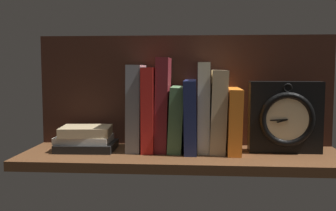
# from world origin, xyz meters

# --- Properties ---
(ground_plane) EXTENTS (0.87, 0.27, 0.03)m
(ground_plane) POSITION_xyz_m (0.00, 0.00, -0.01)
(ground_plane) COLOR #4C2D19
(back_panel) EXTENTS (0.87, 0.01, 0.32)m
(back_panel) POSITION_xyz_m (0.00, 0.13, 0.16)
(back_panel) COLOR black
(back_panel) RESTS_ON ground_plane
(book_gray_chess) EXTENTS (0.04, 0.13, 0.24)m
(book_gray_chess) POSITION_xyz_m (-0.13, 0.04, 0.12)
(book_gray_chess) COLOR gray
(book_gray_chess) RESTS_ON ground_plane
(book_red_requiem) EXTENTS (0.03, 0.14, 0.23)m
(book_red_requiem) POSITION_xyz_m (-0.09, 0.04, 0.12)
(book_red_requiem) COLOR red
(book_red_requiem) RESTS_ON ground_plane
(book_maroon_dawkins) EXTENTS (0.04, 0.12, 0.26)m
(book_maroon_dawkins) POSITION_xyz_m (-0.06, 0.04, 0.13)
(book_maroon_dawkins) COLOR maroon
(book_maroon_dawkins) RESTS_ON ground_plane
(book_green_romantic) EXTENTS (0.05, 0.14, 0.18)m
(book_green_romantic) POSITION_xyz_m (-0.02, 0.04, 0.09)
(book_green_romantic) COLOR #476B44
(book_green_romantic) RESTS_ON ground_plane
(book_navy_bierce) EXTENTS (0.04, 0.17, 0.20)m
(book_navy_bierce) POSITION_xyz_m (0.02, 0.04, 0.10)
(book_navy_bierce) COLOR #192147
(book_navy_bierce) RESTS_ON ground_plane
(book_cream_twain) EXTENTS (0.03, 0.12, 0.24)m
(book_cream_twain) POSITION_xyz_m (0.06, 0.04, 0.12)
(book_cream_twain) COLOR beige
(book_cream_twain) RESTS_ON ground_plane
(book_tan_shortstories) EXTENTS (0.05, 0.14, 0.22)m
(book_tan_shortstories) POSITION_xyz_m (0.10, 0.04, 0.11)
(book_tan_shortstories) COLOR tan
(book_tan_shortstories) RESTS_ON ground_plane
(book_orange_pandolfini) EXTENTS (0.04, 0.17, 0.17)m
(book_orange_pandolfini) POSITION_xyz_m (0.14, 0.04, 0.09)
(book_orange_pandolfini) COLOR orange
(book_orange_pandolfini) RESTS_ON ground_plane
(framed_clock) EXTENTS (0.19, 0.06, 0.19)m
(framed_clock) POSITION_xyz_m (0.28, 0.03, 0.10)
(framed_clock) COLOR black
(framed_clock) RESTS_ON ground_plane
(book_stack_side) EXTENTS (0.16, 0.13, 0.07)m
(book_stack_side) POSITION_xyz_m (-0.27, 0.02, 0.03)
(book_stack_side) COLOR black
(book_stack_side) RESTS_ON ground_plane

